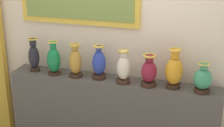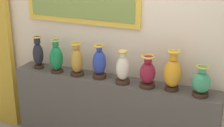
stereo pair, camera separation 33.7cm
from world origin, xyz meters
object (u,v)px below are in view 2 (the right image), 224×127
vase_emerald (56,58)px  vase_onyx (38,54)px  vase_cobalt (99,63)px  vase_burgundy (148,73)px  vase_ivory (123,69)px  vase_amber (173,73)px  vase_jade (201,83)px  vase_ochre (77,61)px

vase_emerald → vase_onyx: bearing=174.6°
vase_cobalt → vase_burgundy: bearing=-3.7°
vase_ivory → vase_amber: (0.52, 0.03, 0.02)m
vase_cobalt → vase_jade: (1.10, -0.03, -0.03)m
vase_onyx → vase_burgundy: vase_onyx is taller
vase_onyx → vase_emerald: 0.26m
vase_ivory → vase_jade: (0.81, 0.01, -0.02)m
vase_cobalt → vase_burgundy: 0.56m
vase_burgundy → vase_ochre: bearing=179.3°
vase_emerald → vase_ochre: size_ratio=1.03×
vase_ochre → vase_burgundy: 0.82m
vase_ochre → vase_amber: 1.07m
vase_burgundy → vase_amber: size_ratio=0.82×
vase_ivory → vase_amber: 0.52m
vase_ochre → vase_burgundy: vase_ochre is taller
vase_burgundy → vase_amber: vase_amber is taller
vase_cobalt → vase_burgundy: vase_cobalt is taller
vase_onyx → vase_cobalt: vase_onyx is taller
vase_emerald → vase_ochre: bearing=2.0°
vase_onyx → vase_emerald: bearing=-5.4°
vase_onyx → vase_ivory: (1.08, -0.03, -0.02)m
vase_jade → vase_cobalt: bearing=178.3°
vase_emerald → vase_cobalt: vase_emerald is taller
vase_cobalt → vase_jade: 1.10m
vase_onyx → vase_jade: 1.89m
vase_ivory → vase_jade: bearing=0.6°
vase_jade → vase_burgundy: bearing=-179.7°
vase_onyx → vase_jade: (1.88, -0.02, -0.04)m
vase_onyx → vase_ochre: bearing=-1.8°
vase_cobalt → vase_burgundy: (0.56, -0.04, -0.02)m
vase_emerald → vase_ivory: 0.81m
vase_amber → vase_emerald: bearing=-178.9°
vase_cobalt → vase_amber: bearing=-0.6°
vase_amber → vase_jade: 0.29m
vase_emerald → vase_amber: vase_amber is taller
vase_ochre → vase_amber: size_ratio=0.90×
vase_ochre → vase_amber: (1.07, 0.02, 0.02)m
vase_cobalt → vase_ivory: 0.29m
vase_emerald → vase_burgundy: (1.08, -0.00, -0.02)m
vase_onyx → vase_jade: bearing=-0.7°
vase_burgundy → vase_onyx: bearing=178.9°
vase_amber → vase_jade: (0.29, -0.03, -0.05)m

